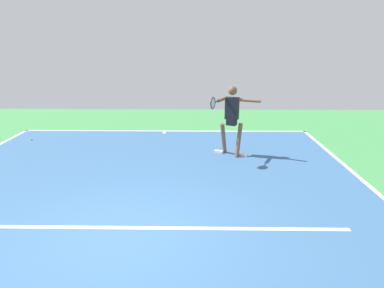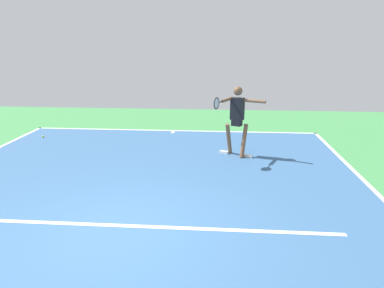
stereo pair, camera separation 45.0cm
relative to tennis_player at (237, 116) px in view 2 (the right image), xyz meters
The scene contains 7 objects.
ground_plane 4.76m from the tennis_player, 64.18° to the left, with size 21.75×21.75×0.00m, color #428E4C.
court_surface 4.76m from the tennis_player, 64.18° to the left, with size 9.67×13.74×0.00m, color #38608E.
court_line_baseline_near 3.50m from the tennis_player, 52.62° to the right, with size 9.67×0.10×0.01m, color white.
court_line_service 4.57m from the tennis_player, 62.93° to the left, with size 7.25×0.10×0.01m, color white.
court_line_centre_mark 3.35m from the tennis_player, 50.42° to the right, with size 0.10×0.30×0.01m, color white.
tennis_player is the anchor object (origin of this frame).
tennis_ball_near_service_line 6.32m from the tennis_player, 13.07° to the right, with size 0.07×0.07×0.07m, color #C6E53D.
Camera 2 is at (-1.58, 4.97, 2.95)m, focal length 33.23 mm.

